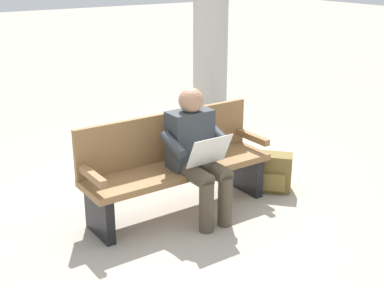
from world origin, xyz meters
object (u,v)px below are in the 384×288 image
at_px(person_seated, 197,151).
at_px(bench_near, 175,163).
at_px(support_pillar, 211,12).
at_px(backpack, 275,173).

bearing_deg(person_seated, bench_near, -69.79).
distance_m(bench_near, support_pillar, 3.17).
height_order(person_seated, support_pillar, support_pillar).
relative_size(bench_near, person_seated, 1.53).
xyz_separation_m(bench_near, backpack, (-1.05, 0.21, -0.27)).
bearing_deg(bench_near, backpack, 167.88).
relative_size(backpack, support_pillar, 0.13).
bearing_deg(support_pillar, bench_near, 48.39).
bearing_deg(backpack, support_pillar, -110.81).
bearing_deg(support_pillar, backpack, 69.19).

